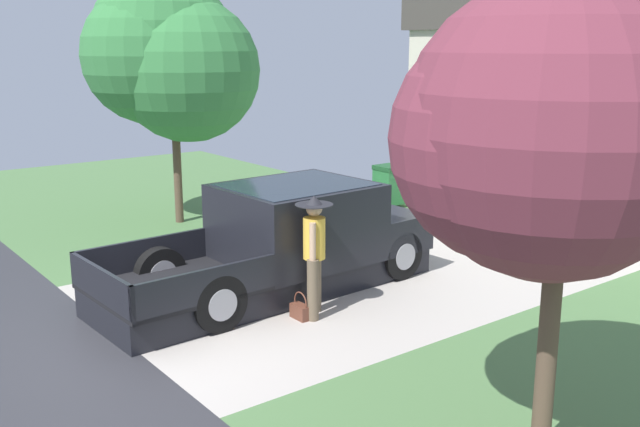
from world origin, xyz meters
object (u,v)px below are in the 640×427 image
at_px(handbag, 300,310).
at_px(neighbor_tree, 538,134).
at_px(wheeled_trash_bin, 391,184).
at_px(pickup_truck, 291,241).
at_px(person_with_hat, 314,250).
at_px(front_yard_tree, 168,56).

distance_m(handbag, neighbor_tree, 4.93).
bearing_deg(wheeled_trash_bin, neighbor_tree, -36.37).
xyz_separation_m(pickup_truck, neighbor_tree, (5.21, -1.04, 2.27)).
distance_m(pickup_truck, person_with_hat, 1.36).
xyz_separation_m(pickup_truck, wheeled_trash_bin, (-3.26, 5.20, -0.21)).
relative_size(person_with_hat, handbag, 4.40).
relative_size(handbag, neighbor_tree, 0.09).
xyz_separation_m(pickup_truck, handbag, (1.23, -0.71, -0.63)).
height_order(person_with_hat, handbag, person_with_hat).
xyz_separation_m(person_with_hat, front_yard_tree, (-6.34, 0.96, 2.57)).
height_order(pickup_truck, person_with_hat, person_with_hat).
xyz_separation_m(pickup_truck, person_with_hat, (1.25, -0.48, 0.22)).
xyz_separation_m(front_yard_tree, wheeled_trash_bin, (1.83, 4.71, -3.00)).
bearing_deg(handbag, front_yard_tree, 169.30).
relative_size(pickup_truck, neighbor_tree, 1.26).
relative_size(handbag, front_yard_tree, 0.07).
xyz_separation_m(handbag, neighbor_tree, (3.97, -0.33, 2.90)).
xyz_separation_m(person_with_hat, handbag, (-0.02, -0.23, -0.85)).
height_order(front_yard_tree, neighbor_tree, front_yard_tree).
bearing_deg(pickup_truck, handbag, -32.12).
relative_size(person_with_hat, neighbor_tree, 0.40).
bearing_deg(neighbor_tree, wheeled_trash_bin, 143.63).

